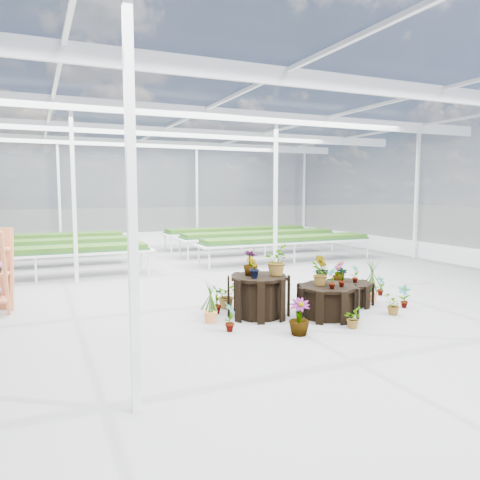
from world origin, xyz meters
name	(u,v)px	position (x,y,z in m)	size (l,w,h in m)	color
ground_plane	(239,305)	(0.00, 0.00, 0.00)	(24.00, 24.00, 0.00)	gray
greenhouse_shell	(239,200)	(0.00, 0.00, 2.25)	(18.00, 24.00, 4.50)	white
steel_frame	(239,200)	(0.00, 0.00, 2.25)	(18.00, 24.00, 4.50)	silver
nursery_benches	(158,248)	(0.00, 7.20, 0.42)	(16.00, 7.00, 0.84)	silver
plinth_tall	(259,296)	(-0.01, -0.97, 0.40)	(1.18, 1.18, 0.81)	black
plinth_mid	(328,301)	(1.19, -1.57, 0.31)	(1.17, 1.17, 0.62)	black
plinth_low	(348,293)	(2.19, -0.87, 0.24)	(1.06, 1.06, 0.48)	black
nursery_plants	(298,284)	(0.80, -1.12, 0.59)	(4.78, 2.80, 1.40)	#254813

